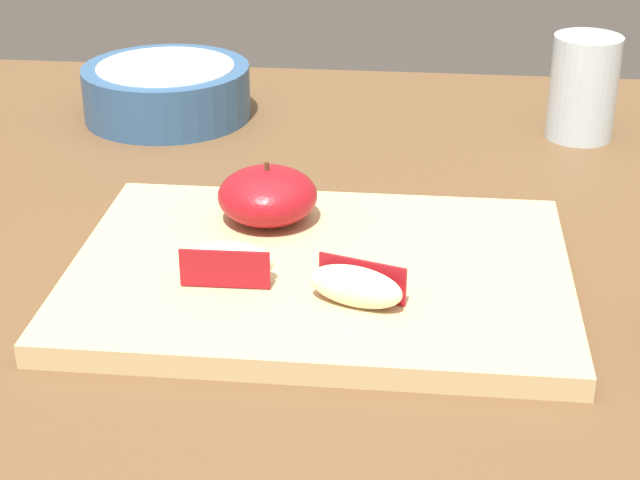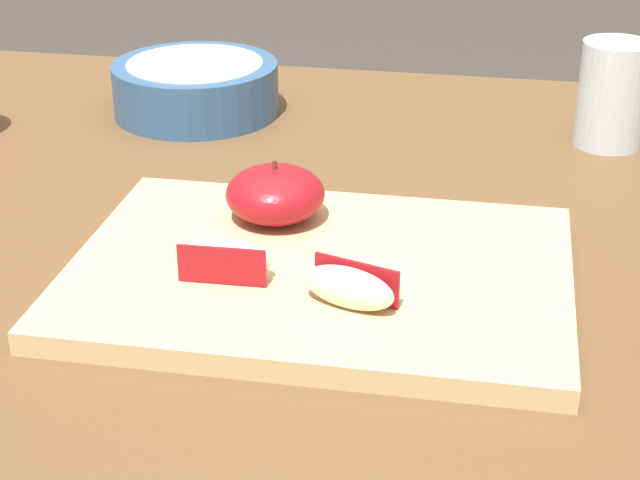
# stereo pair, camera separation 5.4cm
# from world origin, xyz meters

# --- Properties ---
(dining_table) EXTENTS (1.48, 0.91, 0.74)m
(dining_table) POSITION_xyz_m (0.00, 0.00, 0.65)
(dining_table) COLOR brown
(dining_table) RESTS_ON ground_plane
(cutting_board) EXTENTS (0.37, 0.27, 0.02)m
(cutting_board) POSITION_xyz_m (-0.01, -0.10, 0.75)
(cutting_board) COLOR tan
(cutting_board) RESTS_ON dining_table
(apple_half_skin_up) EXTENTS (0.08, 0.08, 0.05)m
(apple_half_skin_up) POSITION_xyz_m (-0.06, -0.02, 0.78)
(apple_half_skin_up) COLOR maroon
(apple_half_skin_up) RESTS_ON cutting_board
(apple_wedge_front) EXTENTS (0.07, 0.03, 0.03)m
(apple_wedge_front) POSITION_xyz_m (-0.07, -0.13, 0.77)
(apple_wedge_front) COLOR beige
(apple_wedge_front) RESTS_ON cutting_board
(apple_wedge_right) EXTENTS (0.07, 0.04, 0.03)m
(apple_wedge_right) POSITION_xyz_m (0.02, -0.15, 0.77)
(apple_wedge_right) COLOR beige
(apple_wedge_right) RESTS_ON cutting_board
(ceramic_fruit_bowl) EXTENTS (0.18, 0.18, 0.06)m
(ceramic_fruit_bowl) POSITION_xyz_m (-0.21, 0.26, 0.77)
(ceramic_fruit_bowl) COLOR #2D517A
(ceramic_fruit_bowl) RESTS_ON dining_table
(drinking_glass_water) EXTENTS (0.07, 0.07, 0.10)m
(drinking_glass_water) POSITION_xyz_m (0.22, 0.25, 0.79)
(drinking_glass_water) COLOR silver
(drinking_glass_water) RESTS_ON dining_table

